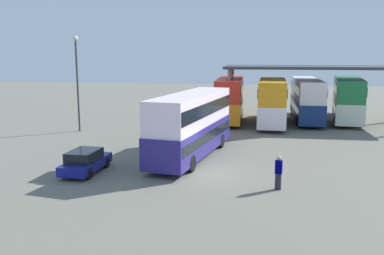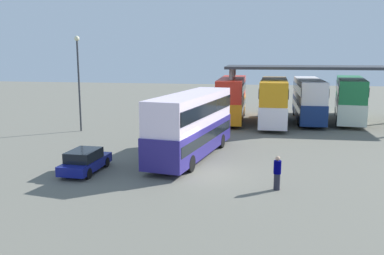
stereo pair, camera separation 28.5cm
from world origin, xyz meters
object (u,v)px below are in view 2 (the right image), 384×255
Objects in this scene: double_decker_far_right at (308,98)px; double_decker_end_of_row at (350,98)px; lamppost_tall at (78,72)px; parked_hatchback at (85,161)px; double_decker_mid_row at (274,100)px; double_decker_near_canopy at (232,97)px; pedestrian_waiting at (277,173)px; double_decker_main at (192,123)px.

double_decker_far_right is 0.98× the size of double_decker_end_of_row.
lamppost_tall is (-24.50, -10.09, 2.79)m from double_decker_end_of_row.
double_decker_mid_row reaches higher than parked_hatchback.
pedestrian_waiting is (4.15, -21.69, -1.51)m from double_decker_near_canopy.
double_decker_end_of_row reaches higher than parked_hatchback.
double_decker_mid_row is 18.25m from lamppost_tall.
lamppost_tall is (-11.42, 7.55, 2.85)m from double_decker_main.
double_decker_near_canopy reaches higher than pedestrian_waiting.
lamppost_tall reaches higher than double_decker_mid_row.
double_decker_end_of_row is 26.65m from lamppost_tall.
double_decker_mid_row is 4.67m from double_decker_far_right.
double_decker_main is 21.96m from double_decker_end_of_row.
lamppost_tall is (-20.39, -9.47, 2.85)m from double_decker_far_right.
lamppost_tall is at bearing 111.90° from double_decker_mid_row.
parked_hatchback is 21.65m from double_decker_mid_row.
double_decker_end_of_row is at bearing -82.39° from double_decker_near_canopy.
double_decker_near_canopy is 7.79m from double_decker_far_right.
pedestrian_waiting is at bearing -170.45° from double_decker_near_canopy.
pedestrian_waiting is at bearing 171.00° from double_decker_far_right.
lamppost_tall reaches higher than pedestrian_waiting.
double_decker_main is 14.98m from double_decker_mid_row.
double_decker_mid_row is at bearing 123.21° from double_decker_end_of_row.
parked_hatchback is 2.28× the size of pedestrian_waiting.
double_decker_near_canopy reaches higher than double_decker_far_right.
double_decker_far_right is 1.40× the size of lamppost_tall.
double_decker_far_right is at bearing 108.29° from pedestrian_waiting.
parked_hatchback is at bearing 160.49° from double_decker_near_canopy.
double_decker_near_canopy is 1.06× the size of double_decker_mid_row.
pedestrian_waiting is at bearing 169.52° from double_decker_end_of_row.
pedestrian_waiting is at bearing -178.98° from double_decker_mid_row.
double_decker_mid_row is 8.48m from double_decker_end_of_row.
double_decker_mid_row is 0.89× the size of double_decker_end_of_row.
double_decker_main reaches higher than pedestrian_waiting.
lamppost_tall is at bearing 114.71° from double_decker_far_right.
double_decker_mid_row is at bearing 20.83° from lamppost_tall.
double_decker_near_canopy is 4.55m from double_decker_mid_row.
parked_hatchback is at bearing 146.15° from double_decker_far_right.
double_decker_end_of_row is (11.81, 1.85, 0.00)m from double_decker_near_canopy.
double_decker_far_right is at bearing -18.45° from double_decker_main.
double_decker_far_right is at bearing 106.08° from double_decker_end_of_row.
parked_hatchback is (-5.46, -4.67, -1.65)m from double_decker_main.
double_decker_end_of_row is 1.42× the size of lamppost_tall.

